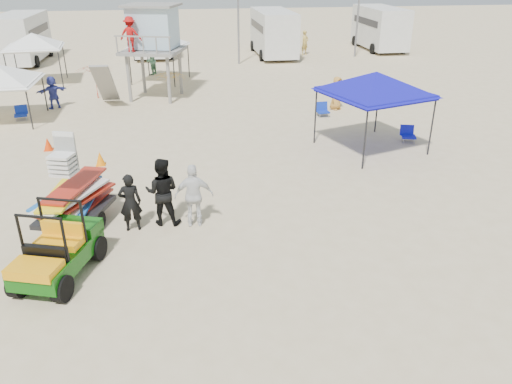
{
  "coord_description": "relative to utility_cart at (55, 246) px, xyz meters",
  "views": [
    {
      "loc": [
        -1.27,
        -8.41,
        6.71
      ],
      "look_at": [
        0.5,
        3.0,
        1.3
      ],
      "focal_mm": 35.0,
      "sensor_mm": 36.0,
      "label": 1
    }
  ],
  "objects": [
    {
      "name": "beach_chair_a",
      "position": [
        -4.25,
        13.39,
        -0.51
      ],
      "size": [
        0.65,
        0.7,
        0.64
      ],
      "color": "#0D2595",
      "rests_on": "ground"
    },
    {
      "name": "rv_far_right",
      "position": [
        19.28,
        29.65,
        0.97
      ],
      "size": [
        2.64,
        6.6,
        3.25
      ],
      "color": "silver",
      "rests_on": "ground"
    },
    {
      "name": "umbrella_a",
      "position": [
        -1.3,
        16.78,
        0.06
      ],
      "size": [
        2.54,
        2.56,
        1.77
      ],
      "primitive_type": "imported",
      "rotation": [
        0.0,
        0.0,
        -0.4
      ],
      "color": "red",
      "rests_on": "ground"
    },
    {
      "name": "light_pole_left",
      "position": [
        7.28,
        25.15,
        3.18
      ],
      "size": [
        0.14,
        0.14,
        8.0
      ],
      "primitive_type": "cylinder",
      "color": "slate",
      "rests_on": "ground"
    },
    {
      "name": "lifeguard_tower",
      "position": [
        1.73,
        16.55,
        2.57
      ],
      "size": [
        3.56,
        3.56,
        4.56
      ],
      "color": "gray",
      "rests_on": "ground"
    },
    {
      "name": "man_mid",
      "position": [
        2.37,
        2.28,
        0.13
      ],
      "size": [
        1.05,
        0.88,
        1.92
      ],
      "primitive_type": "imported",
      "rotation": [
        0.0,
        0.0,
        2.96
      ],
      "color": "black",
      "rests_on": "ground"
    },
    {
      "name": "cone_near",
      "position": [
        0.05,
        7.01,
        -0.57
      ],
      "size": [
        0.34,
        0.34,
        0.5
      ],
      "primitive_type": "cone",
      "color": "orange",
      "rests_on": "ground"
    },
    {
      "name": "rv_far_left",
      "position": [
        -7.72,
        28.15,
        0.97
      ],
      "size": [
        2.64,
        6.8,
        3.25
      ],
      "color": "silver",
      "rests_on": "ground"
    },
    {
      "name": "light_pole_right",
      "position": [
        16.28,
        26.65,
        3.18
      ],
      "size": [
        0.14,
        0.14,
        8.0
      ],
      "primitive_type": "cylinder",
      "color": "slate",
      "rests_on": "ground"
    },
    {
      "name": "umbrella_b",
      "position": [
        2.57,
        15.43,
        -0.04
      ],
      "size": [
        2.35,
        2.36,
        1.57
      ],
      "primitive_type": "imported",
      "rotation": [
        0.0,
        0.0,
        0.52
      ],
      "color": "yellow",
      "rests_on": "ground"
    },
    {
      "name": "beach_chair_c",
      "position": [
        12.02,
        7.8,
        -0.51
      ],
      "size": [
        0.66,
        0.72,
        0.64
      ],
      "color": "#1115B9",
      "rests_on": "ground"
    },
    {
      "name": "rv_mid_left",
      "position": [
        1.28,
        29.65,
        0.97
      ],
      "size": [
        2.65,
        6.5,
        3.25
      ],
      "color": "silver",
      "rests_on": "ground"
    },
    {
      "name": "ground",
      "position": [
        4.28,
        -1.85,
        -0.82
      ],
      "size": [
        140.0,
        140.0,
        0.0
      ],
      "primitive_type": "plane",
      "color": "beige",
      "rests_on": "ground"
    },
    {
      "name": "canopy_white_b",
      "position": [
        -5.09,
        20.78,
        1.93
      ],
      "size": [
        3.24,
        3.24,
        3.3
      ],
      "color": "black",
      "rests_on": "ground"
    },
    {
      "name": "canopy_white_c",
      "position": [
        1.98,
        20.47,
        1.89
      ],
      "size": [
        3.62,
        3.62,
        3.26
      ],
      "color": "black",
      "rests_on": "ground"
    },
    {
      "name": "rv_mid_right",
      "position": [
        10.28,
        28.15,
        0.98
      ],
      "size": [
        2.64,
        7.0,
        3.25
      ],
      "color": "silver",
      "rests_on": "ground"
    },
    {
      "name": "cone_far",
      "position": [
        -2.13,
        8.91,
        -0.57
      ],
      "size": [
        0.34,
        0.34,
        0.5
      ],
      "primitive_type": "cone",
      "color": "#EA3707",
      "rests_on": "ground"
    },
    {
      "name": "man_right",
      "position": [
        3.22,
        2.03,
        0.07
      ],
      "size": [
        1.07,
        0.48,
        1.79
      ],
      "primitive_type": "imported",
      "rotation": [
        0.0,
        0.0,
        3.1
      ],
      "color": "white",
      "rests_on": "ground"
    },
    {
      "name": "beach_chair_b",
      "position": [
        9.59,
        11.81,
        -0.51
      ],
      "size": [
        0.58,
        0.62,
        0.64
      ],
      "color": "#0F2AA5",
      "rests_on": "ground"
    },
    {
      "name": "canopy_blue",
      "position": [
        10.18,
        7.19,
        2.01
      ],
      "size": [
        4.1,
        4.1,
        3.38
      ],
      "color": "black",
      "rests_on": "ground"
    },
    {
      "name": "distant_beachgoers",
      "position": [
        3.41,
        18.88,
        0.01
      ],
      "size": [
        17.0,
        16.01,
        1.79
      ],
      "color": "gold",
      "rests_on": "ground"
    },
    {
      "name": "man_left",
      "position": [
        1.52,
        2.03,
        -0.01
      ],
      "size": [
        0.63,
        0.45,
        1.64
      ],
      "primitive_type": "imported",
      "rotation": [
        0.0,
        0.0,
        3.24
      ],
      "color": "black",
      "rests_on": "ground"
    },
    {
      "name": "utility_cart",
      "position": [
        0.0,
        0.0,
        0.0
      ],
      "size": [
        1.83,
        2.58,
        1.77
      ],
      "color": "#0E510C",
      "rests_on": "ground"
    },
    {
      "name": "surf_trailer",
      "position": [
        0.0,
        2.33,
        0.16
      ],
      "size": [
        2.01,
        2.78,
        2.4
      ],
      "color": "black",
      "rests_on": "ground"
    }
  ]
}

